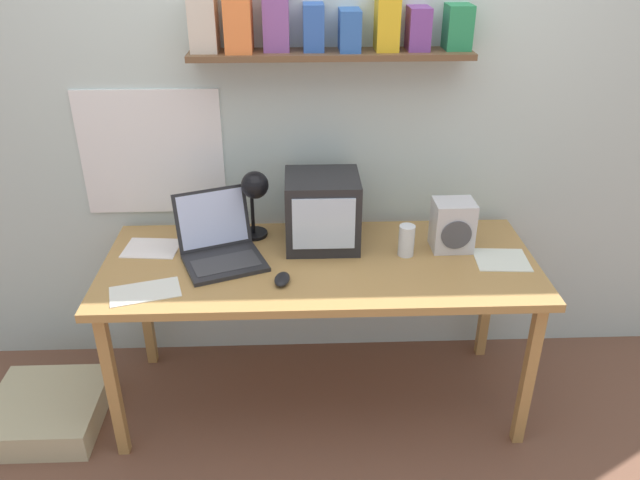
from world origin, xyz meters
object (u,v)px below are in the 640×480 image
(loose_paper_near_monitor, at_px, (502,260))
(corner_desk, at_px, (320,273))
(juice_glass, at_px, (406,242))
(laptop, at_px, (219,243))
(computer_mouse, at_px, (282,279))
(desk_lamp, at_px, (255,192))
(crt_monitor, at_px, (322,211))
(floor_cushion, at_px, (47,411))
(open_notebook, at_px, (152,248))
(loose_paper_near_laptop, at_px, (145,292))
(space_heater, at_px, (453,225))

(loose_paper_near_monitor, bearing_deg, corner_desk, 178.31)
(loose_paper_near_monitor, bearing_deg, juice_glass, 170.77)
(laptop, bearing_deg, computer_mouse, -60.17)
(desk_lamp, height_order, computer_mouse, desk_lamp)
(crt_monitor, height_order, laptop, crt_monitor)
(floor_cushion, bearing_deg, open_notebook, 27.35)
(corner_desk, xyz_separation_m, floor_cushion, (-1.23, -0.12, -0.62))
(laptop, distance_m, juice_glass, 0.79)
(crt_monitor, xyz_separation_m, laptop, (-0.44, -0.11, -0.09))
(floor_cushion, bearing_deg, laptop, 11.89)
(open_notebook, distance_m, loose_paper_near_laptop, 0.36)
(corner_desk, relative_size, floor_cushion, 3.79)
(computer_mouse, height_order, loose_paper_near_laptop, computer_mouse)
(crt_monitor, bearing_deg, corner_desk, -95.64)
(loose_paper_near_laptop, xyz_separation_m, loose_paper_near_monitor, (1.45, 0.20, 0.00))
(desk_lamp, height_order, space_heater, desk_lamp)
(desk_lamp, bearing_deg, space_heater, -24.50)
(desk_lamp, bearing_deg, computer_mouse, -89.90)
(laptop, height_order, desk_lamp, desk_lamp)
(desk_lamp, distance_m, computer_mouse, 0.44)
(floor_cushion, bearing_deg, desk_lamp, 18.17)
(crt_monitor, xyz_separation_m, loose_paper_near_laptop, (-0.70, -0.38, -0.16))
(laptop, distance_m, space_heater, 1.00)
(corner_desk, bearing_deg, desk_lamp, 144.84)
(juice_glass, bearing_deg, computer_mouse, -158.20)
(corner_desk, bearing_deg, juice_glass, 6.51)
(loose_paper_near_monitor, bearing_deg, crt_monitor, 166.23)
(computer_mouse, height_order, floor_cushion, computer_mouse)
(space_heater, relative_size, computer_mouse, 1.95)
(space_heater, height_order, computer_mouse, space_heater)
(space_heater, relative_size, floor_cushion, 0.46)
(crt_monitor, bearing_deg, juice_glass, -18.76)
(crt_monitor, xyz_separation_m, open_notebook, (-0.75, -0.02, -0.16))
(desk_lamp, xyz_separation_m, computer_mouse, (0.12, -0.36, -0.22))
(corner_desk, relative_size, computer_mouse, 16.10)
(computer_mouse, relative_size, floor_cushion, 0.24)
(loose_paper_near_monitor, height_order, floor_cushion, loose_paper_near_monitor)
(laptop, relative_size, open_notebook, 1.70)
(desk_lamp, relative_size, loose_paper_near_monitor, 1.44)
(desk_lamp, bearing_deg, floor_cushion, -179.77)
(corner_desk, distance_m, desk_lamp, 0.45)
(crt_monitor, height_order, computer_mouse, crt_monitor)
(open_notebook, bearing_deg, crt_monitor, 1.86)
(laptop, height_order, floor_cushion, laptop)
(desk_lamp, relative_size, juice_glass, 2.44)
(open_notebook, bearing_deg, computer_mouse, -27.98)
(open_notebook, bearing_deg, desk_lamp, 6.94)
(crt_monitor, distance_m, desk_lamp, 0.30)
(computer_mouse, xyz_separation_m, loose_paper_near_laptop, (-0.53, -0.05, -0.01))
(corner_desk, height_order, loose_paper_near_monitor, loose_paper_near_monitor)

